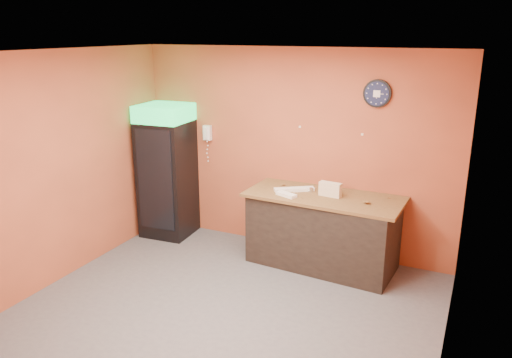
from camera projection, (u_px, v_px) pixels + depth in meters
The scene contains 15 objects.
floor at pixel (225, 312), 5.54m from camera, with size 4.50×4.50×0.00m, color #47474C.
back_wall at pixel (293, 151), 6.87m from camera, with size 4.50×0.02×2.80m, color #B05331.
left_wall at pixel (60, 168), 6.04m from camera, with size 0.02×4.00×2.80m, color #B05331.
right_wall at pixel (456, 228), 4.22m from camera, with size 0.02×4.00×2.80m, color #B05331.
ceiling at pixel (220, 53), 4.73m from camera, with size 4.50×4.00×0.02m, color white.
beverage_cooler at pixel (166, 173), 7.40m from camera, with size 0.74×0.75×1.98m.
prep_counter at pixel (322, 232), 6.54m from camera, with size 1.86×0.83×0.93m, color black.
wall_clock at pixel (377, 93), 6.15m from camera, with size 0.35×0.06×0.35m.
wall_phone at pixel (207, 133), 7.31m from camera, with size 0.12×0.10×0.22m.
butcher_paper at pixel (324, 197), 6.40m from camera, with size 1.99×0.88×0.04m, color brown.
sub_roll_stack at pixel (330, 189), 6.33m from camera, with size 0.29×0.13×0.18m.
wrapped_sandwich_left at pixel (284, 190), 6.56m from camera, with size 0.25×0.10×0.04m, color white.
wrapped_sandwich_mid at pixel (286, 195), 6.36m from camera, with size 0.28×0.11×0.04m, color white.
wrapped_sandwich_right at pixel (303, 189), 6.57m from camera, with size 0.29×0.12×0.04m, color white.
kitchen_tool at pixel (311, 190), 6.52m from camera, with size 0.05×0.05×0.05m, color silver.
Camera 1 is at (2.37, -4.27, 3.01)m, focal length 35.00 mm.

